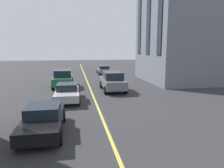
{
  "coord_description": "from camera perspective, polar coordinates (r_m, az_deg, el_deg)",
  "views": [
    {
      "loc": [
        2.51,
        1.53,
        4.09
      ],
      "look_at": [
        15.63,
        -0.86,
        1.81
      ],
      "focal_mm": 32.9,
      "sensor_mm": 36.0,
      "label": 1
    }
  ],
  "objects": [
    {
      "name": "car_grey_oncoming",
      "position": [
        20.25,
        0.16,
        0.85
      ],
      "size": [
        4.7,
        2.14,
        1.88
      ],
      "color": "slate",
      "rests_on": "ground_plane"
    },
    {
      "name": "car_silver_parked_a",
      "position": [
        16.7,
        -12.35,
        -2.22
      ],
      "size": [
        4.4,
        1.95,
        1.37
      ],
      "color": "#B7BABF",
      "rests_on": "ground_plane"
    },
    {
      "name": "car_green_trailing",
      "position": [
        22.8,
        -13.45,
        1.58
      ],
      "size": [
        4.7,
        2.14,
        1.88
      ],
      "color": "#1E6038",
      "rests_on": "ground_plane"
    },
    {
      "name": "car_black_far",
      "position": [
        10.73,
        -18.55,
        -9.2
      ],
      "size": [
        4.4,
        1.95,
        1.37
      ],
      "color": "black",
      "rests_on": "ground_plane"
    },
    {
      "name": "lane_centre_line",
      "position": [
        18.02,
        -5.22,
        -3.43
      ],
      "size": [
        80.0,
        0.16,
        0.01
      ],
      "color": "#D8C64C",
      "rests_on": "ground_plane"
    },
    {
      "name": "car_grey_parked_b",
      "position": [
        33.99,
        -2.32,
        3.99
      ],
      "size": [
        4.4,
        1.95,
        1.37
      ],
      "color": "slate",
      "rests_on": "ground_plane"
    }
  ]
}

